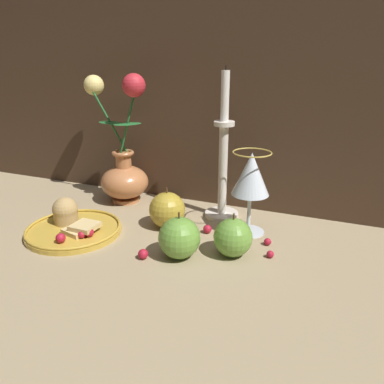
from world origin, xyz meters
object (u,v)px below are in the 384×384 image
vase (123,165)px  apple_beside_vase (233,237)px  wine_glass (251,177)px  apple_near_glass (179,238)px  candlestick (223,168)px  plate_with_pastries (72,225)px  apple_at_table_edge (166,210)px

vase → apple_beside_vase: vase is taller
wine_glass → apple_near_glass: 0.20m
wine_glass → apple_beside_vase: (-0.00, -0.11, -0.09)m
vase → apple_beside_vase: 0.39m
vase → candlestick: (0.27, -0.00, 0.02)m
vase → apple_near_glass: vase is taller
plate_with_pastries → wine_glass: bearing=22.2°
wine_glass → apple_at_table_edge: (-0.18, -0.04, -0.09)m
wine_glass → apple_at_table_edge: 0.20m
apple_beside_vase → apple_near_glass: bearing=-153.9°
plate_with_pastries → wine_glass: wine_glass is taller
apple_at_table_edge → vase: bearing=149.0°
vase → apple_beside_vase: (0.35, -0.17, -0.06)m
vase → wine_glass: vase is taller
wine_glass → apple_near_glass: (-0.09, -0.16, -0.09)m
wine_glass → plate_with_pastries: bearing=-157.8°
apple_at_table_edge → wine_glass: bearing=13.6°
apple_beside_vase → apple_at_table_edge: apple_at_table_edge is taller
candlestick → apple_at_table_edge: 0.16m
apple_at_table_edge → apple_beside_vase: bearing=-21.4°
vase → apple_at_table_edge: (0.17, -0.10, -0.06)m
candlestick → apple_near_glass: 0.23m
vase → plate_with_pastries: vase is taller
plate_with_pastries → wine_glass: size_ratio=1.14×
wine_glass → apple_near_glass: wine_glass is taller
vase → apple_beside_vase: bearing=-26.4°
vase → plate_with_pastries: bearing=-91.6°
plate_with_pastries → apple_beside_vase: apple_beside_vase is taller
apple_near_glass → vase: bearing=139.6°
plate_with_pastries → candlestick: 0.36m
plate_with_pastries → apple_beside_vase: 0.36m
wine_glass → candlestick: candlestick is taller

